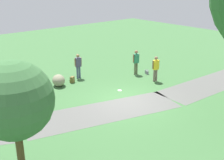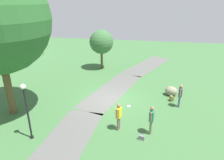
{
  "view_description": "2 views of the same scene",
  "coord_description": "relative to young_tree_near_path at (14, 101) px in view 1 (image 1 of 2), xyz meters",
  "views": [
    {
      "loc": [
        10.07,
        10.49,
        6.47
      ],
      "look_at": [
        1.01,
        -0.1,
        1.44
      ],
      "focal_mm": 45.81,
      "sensor_mm": 36.0,
      "label": 1
    },
    {
      "loc": [
        -13.5,
        -2.63,
        7.15
      ],
      "look_at": [
        0.61,
        0.07,
        1.38
      ],
      "focal_mm": 32.63,
      "sensor_mm": 36.0,
      "label": 2
    }
  ],
  "objects": [
    {
      "name": "man_near_boulder",
      "position": [
        -7.26,
        -7.34,
        -1.93
      ],
      "size": [
        0.51,
        0.29,
        1.69
      ],
      "color": "#445072",
      "rests_on": "ground"
    },
    {
      "name": "footpath_segment_near",
      "position": [
        -13.16,
        -0.92,
        -2.91
      ],
      "size": [
        8.12,
        2.81,
        0.01
      ],
      "color": "#585854",
      "rests_on": "ground"
    },
    {
      "name": "woman_with_handbag",
      "position": [
        -10.79,
        -5.42,
        -1.9
      ],
      "size": [
        0.51,
        0.3,
        1.74
      ],
      "color": "#636E4E",
      "rests_on": "ground"
    },
    {
      "name": "ground_plane",
      "position": [
        -7.16,
        -2.45,
        -2.91
      ],
      "size": [
        48.0,
        48.0,
        0.0
      ],
      "primitive_type": "plane",
      "color": "#3C6A3A"
    },
    {
      "name": "passerby_on_path",
      "position": [
        -10.75,
        -3.58,
        -1.93
      ],
      "size": [
        0.5,
        0.34,
        1.69
      ],
      "color": "#725F54",
      "rests_on": "ground"
    },
    {
      "name": "lawn_boulder",
      "position": [
        -5.48,
        -6.94,
        -2.54
      ],
      "size": [
        1.09,
        1.2,
        0.74
      ],
      "color": "gray",
      "rests_on": "ground"
    },
    {
      "name": "frisbee_on_grass",
      "position": [
        -7.88,
        -3.87,
        -2.9
      ],
      "size": [
        0.24,
        0.24,
        0.02
      ],
      "color": "white",
      "rests_on": "ground"
    },
    {
      "name": "backpack_by_boulder",
      "position": [
        -6.46,
        -6.91,
        -2.72
      ],
      "size": [
        0.34,
        0.34,
        0.4
      ],
      "color": "brown",
      "rests_on": "ground"
    },
    {
      "name": "young_tree_near_path",
      "position": [
        0.0,
        0.0,
        0.0
      ],
      "size": [
        2.51,
        2.51,
        4.18
      ],
      "color": "brown",
      "rests_on": "ground"
    },
    {
      "name": "handbag_on_grass",
      "position": [
        -11.44,
        -4.96,
        -2.77
      ],
      "size": [
        0.34,
        0.34,
        0.31
      ],
      "color": "gray",
      "rests_on": "ground"
    },
    {
      "name": "footpath_segment_mid",
      "position": [
        -5.32,
        -2.21,
        -2.91
      ],
      "size": [
        8.34,
        4.44,
        0.01
      ],
      "color": "#585854",
      "rests_on": "ground"
    }
  ]
}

